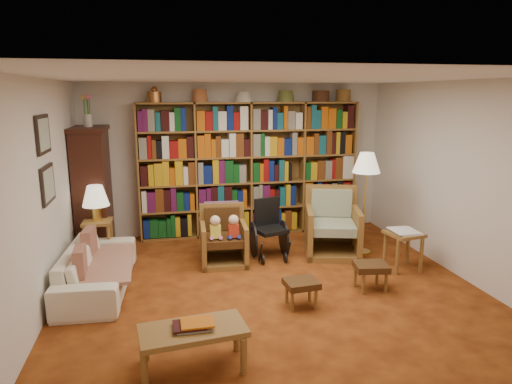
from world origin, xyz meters
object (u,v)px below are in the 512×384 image
object	(u,v)px
floor_lamp	(366,167)
footstool_b	(371,268)
coffee_table	(193,333)
side_table_papers	(404,239)
side_table_lamp	(98,232)
armchair_leather	(223,238)
sofa	(98,268)
armchair_sage	(330,228)
footstool_a	(301,285)
wheelchair	(269,230)

from	to	relation	value
floor_lamp	footstool_b	xyz separation A→B (m)	(-0.47, -1.24, -1.03)
coffee_table	floor_lamp	bearing A→B (deg)	42.05
floor_lamp	side_table_papers	xyz separation A→B (m)	(0.25, -0.72, -0.87)
side_table_lamp	armchair_leather	bearing A→B (deg)	-11.54
sofa	side_table_lamp	world-z (taller)	side_table_lamp
sofa	side_table_lamp	size ratio (longest dim) A/B	3.01
sofa	footstool_b	xyz separation A→B (m)	(3.23, -0.70, 0.01)
sofa	coffee_table	distance (m)	2.14
armchair_sage	side_table_papers	bearing A→B (deg)	-50.09
floor_lamp	footstool_b	world-z (taller)	floor_lamp
side_table_lamp	footstool_a	size ratio (longest dim) A/B	1.56
armchair_leather	footstool_b	xyz separation A→B (m)	(1.62, -1.32, -0.07)
wheelchair	footstool_a	size ratio (longest dim) A/B	2.20
armchair_sage	floor_lamp	bearing A→B (deg)	-16.46
side_table_papers	armchair_sage	bearing A→B (deg)	129.91
floor_lamp	coffee_table	bearing A→B (deg)	-137.95
sofa	side_table_lamp	xyz separation A→B (m)	(-0.10, 0.97, 0.17)
side_table_lamp	footstool_a	distance (m)	3.07
sofa	wheelchair	size ratio (longest dim) A/B	2.13
footstool_a	footstool_b	world-z (taller)	footstool_b
wheelchair	coffee_table	distance (m)	2.89
armchair_leather	side_table_papers	bearing A→B (deg)	-18.84
armchair_sage	floor_lamp	xyz separation A→B (m)	(0.47, -0.14, 0.93)
wheelchair	armchair_sage	bearing A→B (deg)	-1.61
footstool_b	coffee_table	bearing A→B (deg)	-151.99
wheelchair	side_table_papers	bearing A→B (deg)	-28.17
footstool_b	armchair_leather	bearing A→B (deg)	140.75
sofa	footstool_a	distance (m)	2.47
sofa	side_table_papers	size ratio (longest dim) A/B	3.29
side_table_lamp	floor_lamp	bearing A→B (deg)	-6.41
side_table_lamp	footstool_b	xyz separation A→B (m)	(3.33, -1.67, -0.16)
side_table_lamp	coffee_table	xyz separation A→B (m)	(1.11, -2.85, -0.11)
sofa	side_table_papers	world-z (taller)	side_table_papers
floor_lamp	footstool_a	world-z (taller)	floor_lamp
wheelchair	floor_lamp	size ratio (longest dim) A/B	0.56
armchair_leather	wheelchair	bearing A→B (deg)	7.30
sofa	armchair_leather	xyz separation A→B (m)	(1.61, 0.62, 0.07)
side_table_lamp	side_table_papers	bearing A→B (deg)	-15.81
floor_lamp	armchair_sage	bearing A→B (deg)	163.54
footstool_b	sofa	bearing A→B (deg)	167.76
armchair_leather	footstool_b	world-z (taller)	armchair_leather
side_table_papers	coffee_table	bearing A→B (deg)	-149.85
armchair_sage	floor_lamp	world-z (taller)	floor_lamp
armchair_leather	footstool_a	bearing A→B (deg)	-67.38
armchair_leather	footstool_b	size ratio (longest dim) A/B	1.86
side_table_lamp	floor_lamp	xyz separation A→B (m)	(3.80, -0.43, 0.86)
coffee_table	footstool_a	bearing A→B (deg)	36.08
side_table_lamp	armchair_leather	distance (m)	1.75
armchair_leather	armchair_sage	world-z (taller)	armchair_sage
floor_lamp	coffee_table	xyz separation A→B (m)	(-2.69, -2.42, -0.98)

